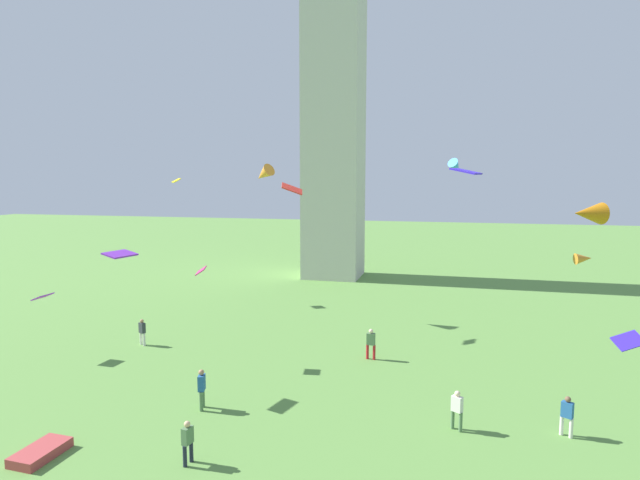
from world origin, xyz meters
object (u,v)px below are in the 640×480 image
(person_3, at_px, (188,440))
(kite_flying_6, at_px, (456,167))
(kite_flying_5, at_px, (588,213))
(kite_flying_7, at_px, (176,181))
(kite_flying_8, at_px, (628,341))
(kite_flying_9, at_px, (466,171))
(person_2, at_px, (567,414))
(person_5, at_px, (371,342))
(kite_flying_10, at_px, (583,259))
(kite_flying_4, at_px, (264,174))
(person_0, at_px, (457,408))
(kite_flying_0, at_px, (43,297))
(kite_flying_3, at_px, (292,189))
(kite_bundle_1, at_px, (41,452))
(kite_flying_2, at_px, (201,271))
(person_4, at_px, (142,330))
(person_1, at_px, (202,387))
(kite_flying_1, at_px, (120,254))

(person_3, relative_size, kite_flying_6, 1.03)
(kite_flying_5, distance_m, kite_flying_7, 30.88)
(kite_flying_8, distance_m, kite_flying_9, 12.74)
(person_2, distance_m, kite_flying_7, 33.58)
(person_5, relative_size, kite_flying_10, 1.36)
(kite_flying_4, relative_size, kite_flying_6, 1.24)
(person_0, distance_m, kite_flying_9, 13.61)
(person_5, bearing_deg, kite_flying_0, -162.62)
(kite_flying_3, height_order, kite_flying_9, kite_flying_9)
(kite_flying_4, bearing_deg, kite_flying_9, 95.88)
(kite_flying_5, bearing_deg, kite_flying_6, -173.74)
(person_2, height_order, kite_flying_6, kite_flying_6)
(kite_bundle_1, bearing_deg, kite_flying_2, 83.33)
(person_4, xyz_separation_m, kite_flying_10, (27.27, 11.29, 3.81))
(kite_flying_10, bearing_deg, person_0, 141.20)
(person_0, relative_size, kite_flying_4, 0.85)
(kite_flying_5, bearing_deg, person_0, -64.41)
(person_1, distance_m, kite_flying_9, 18.04)
(kite_bundle_1, bearing_deg, person_3, 9.11)
(kite_flying_8, bearing_deg, kite_flying_1, 160.46)
(person_0, xyz_separation_m, kite_flying_4, (-13.78, 15.21, 9.62))
(person_1, relative_size, kite_flying_1, 1.14)
(person_2, height_order, kite_flying_10, kite_flying_10)
(kite_flying_2, bearing_deg, kite_flying_7, 17.50)
(kite_flying_10, bearing_deg, person_4, 99.60)
(person_4, distance_m, kite_flying_9, 21.53)
(kite_flying_6, bearing_deg, kite_flying_10, -151.55)
(person_4, height_order, kite_flying_10, kite_flying_10)
(person_4, xyz_separation_m, kite_flying_8, (24.73, -6.28, 3.24))
(kite_flying_2, xyz_separation_m, kite_bundle_1, (-1.23, -10.52, -5.01))
(person_0, xyz_separation_m, person_5, (-4.60, 7.41, 0.06))
(person_0, relative_size, person_2, 1.01)
(person_1, xyz_separation_m, kite_flying_10, (19.59, 18.51, 3.71))
(kite_flying_5, height_order, kite_bundle_1, kite_flying_5)
(kite_flying_1, distance_m, kite_flying_7, 19.56)
(person_2, bearing_deg, kite_flying_2, 17.29)
(person_4, bearing_deg, kite_flying_4, -92.86)
(person_4, height_order, kite_flying_2, kite_flying_2)
(person_0, height_order, person_4, person_0)
(kite_flying_0, xyz_separation_m, kite_flying_1, (7.19, -2.84, 3.10))
(person_5, bearing_deg, kite_flying_6, 72.14)
(kite_flying_2, bearing_deg, kite_flying_5, -96.11)
(kite_flying_8, bearing_deg, person_3, 179.44)
(person_5, bearing_deg, kite_flying_1, -143.09)
(kite_flying_1, bearing_deg, person_3, -116.00)
(person_3, relative_size, kite_flying_0, 1.47)
(kite_flying_2, relative_size, kite_flying_9, 0.50)
(person_5, xyz_separation_m, kite_flying_4, (-9.19, 7.80, 9.57))
(kite_flying_1, relative_size, kite_flying_2, 1.73)
(person_4, relative_size, kite_flying_2, 1.79)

